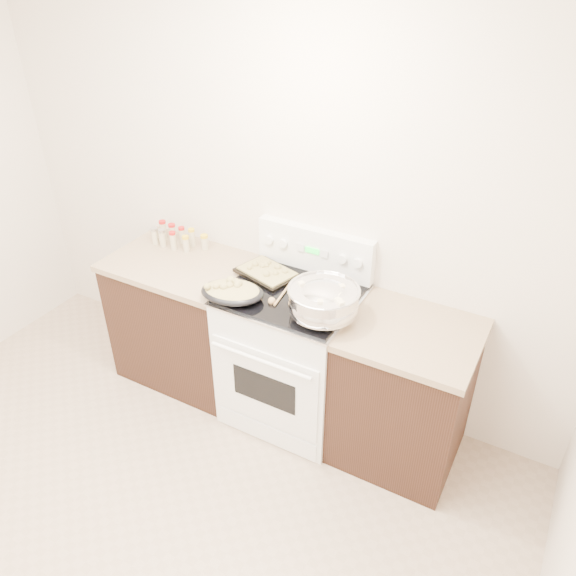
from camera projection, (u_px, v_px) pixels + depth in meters
The scene contains 11 objects.
ground_plane at pixel (101, 560), 2.89m from camera, with size 4.00×3.50×0.02m, color tan.
room_shell at pixel (13, 278), 1.97m from camera, with size 4.10×3.60×2.75m.
counter_left at pixel (187, 318), 3.89m from camera, with size 0.93×0.67×0.92m.
counter_right at pixel (403, 394), 3.26m from camera, with size 0.73×0.67×0.92m.
kitchen_range at pixel (292, 352), 3.53m from camera, with size 0.78×0.73×1.22m.
mixing_bowl at pixel (323, 302), 3.03m from camera, with size 0.40×0.40×0.23m.
roasting_pan at pixel (232, 291), 3.21m from camera, with size 0.42×0.34×0.11m.
baking_sheet at pixel (267, 272), 3.44m from camera, with size 0.42×0.34×0.06m.
wooden_spoon at pixel (276, 298), 3.21m from camera, with size 0.06×0.27×0.04m.
blue_ladle at pixel (333, 310), 3.08m from camera, with size 0.09×0.26×0.09m.
spice_jars at pixel (176, 237), 3.79m from camera, with size 0.39×0.15×0.13m.
Camera 1 is at (1.66, -1.00, 2.74)m, focal length 35.00 mm.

